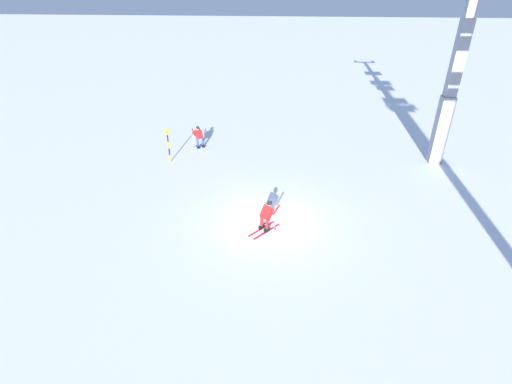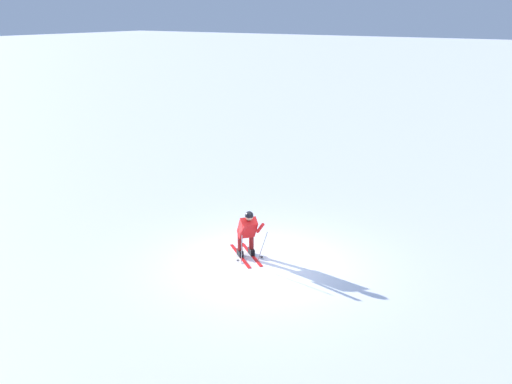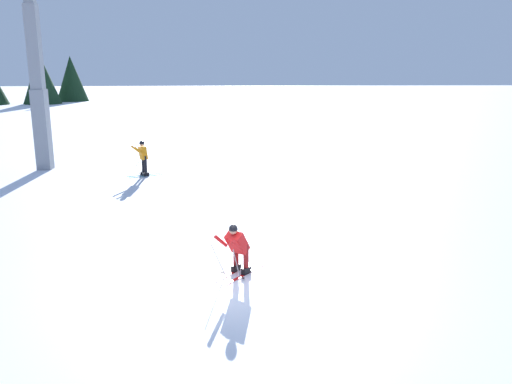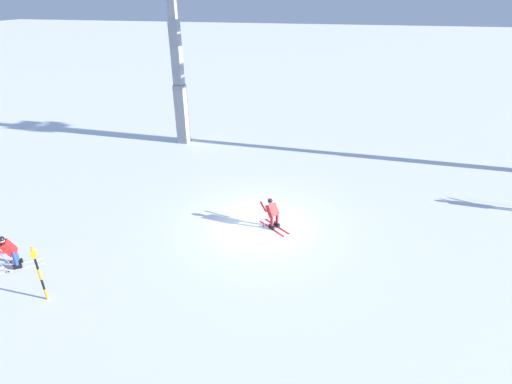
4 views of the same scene
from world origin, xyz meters
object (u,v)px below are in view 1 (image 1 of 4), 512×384
object	(u,v)px
skier_carving_main	(267,214)
lift_tower_near	(455,73)
trail_marker_pole	(168,144)
skier_distant_uphill	(199,136)

from	to	relation	value
skier_carving_main	lift_tower_near	size ratio (longest dim) A/B	0.13
skier_carving_main	lift_tower_near	bearing A→B (deg)	131.11
skier_carving_main	trail_marker_pole	distance (m)	9.13
trail_marker_pole	skier_distant_uphill	size ratio (longest dim) A/B	1.30
lift_tower_near	trail_marker_pole	distance (m)	16.36
lift_tower_near	skier_distant_uphill	xyz separation A→B (m)	(-0.78, -14.54, -4.43)
skier_carving_main	lift_tower_near	xyz separation A→B (m)	(-8.19, 9.38, 4.47)
lift_tower_near	skier_distant_uphill	bearing A→B (deg)	-93.07
skier_carving_main	skier_distant_uphill	distance (m)	10.35
skier_carving_main	skier_distant_uphill	world-z (taller)	skier_distant_uphill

